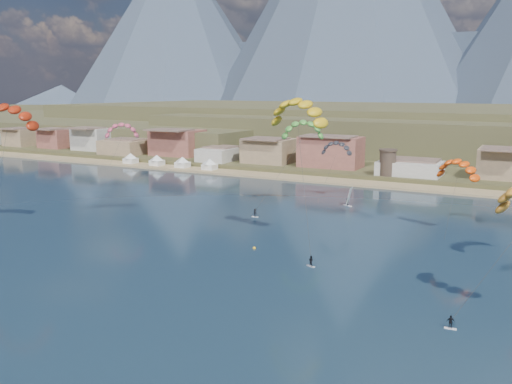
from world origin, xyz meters
TOP-DOWN VIEW (x-y plane):
  - ground at (0.00, 0.00)m, footprint 2400.00×2400.00m
  - beach at (0.00, 106.00)m, footprint 2200.00×12.00m
  - land at (0.00, 560.00)m, footprint 2200.00×900.00m
  - foothills at (22.39, 232.47)m, footprint 940.00×210.00m
  - mountain_ridge at (-14.60, 823.65)m, footprint 2060.00×480.00m
  - town at (-40.00, 122.00)m, footprint 400.00×24.00m
  - watchtower at (5.00, 114.00)m, footprint 5.82×5.82m
  - beach_tents at (-76.25, 106.00)m, footprint 43.40×6.40m
  - kitesurfer_red at (-48.57, 15.48)m, footprint 13.55×16.17m
  - kitesurfer_yellow at (7.70, 34.10)m, footprint 14.82×15.13m
  - kitesurfer_green at (-4.49, 65.24)m, footprint 12.20×19.64m
  - distant_kite_pink at (-57.19, 59.16)m, footprint 9.89×9.14m
  - distant_kite_dark at (-0.47, 79.51)m, footprint 8.93×6.16m
  - distant_kite_orange at (33.27, 57.80)m, footprint 10.32×7.78m
  - windsurfer at (5.43, 72.56)m, footprint 2.96×3.02m
  - buoy at (1.83, 27.80)m, footprint 0.60×0.60m

SIDE VIEW (x-z plane):
  - ground at x=0.00m, z-range 0.00..0.00m
  - land at x=0.00m, z-range -2.00..2.00m
  - buoy at x=1.83m, z-range -0.20..0.41m
  - beach at x=0.00m, z-range -0.20..0.70m
  - windsurfer at x=5.43m, z-range -0.87..3.88m
  - beach_tents at x=-76.25m, z-range 1.21..6.21m
  - watchtower at x=5.00m, z-range 2.07..10.67m
  - town at x=-40.00m, z-range 2.00..14.00m
  - foothills at x=22.39m, z-range 0.08..18.08m
  - distant_kite_orange at x=33.27m, z-range 5.40..22.77m
  - distant_kite_dark at x=-0.47m, z-range 5.81..23.36m
  - distant_kite_pink at x=-57.19m, z-range 7.92..29.72m
  - kitesurfer_green at x=-4.49m, z-range 7.72..32.78m
  - kitesurfer_red at x=-48.57m, z-range 10.59..39.00m
  - kitesurfer_yellow at x=7.70m, z-range 11.09..40.90m
  - mountain_ridge at x=-14.60m, z-range -49.69..350.31m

